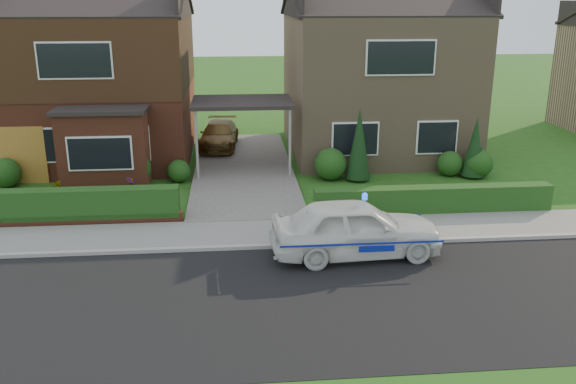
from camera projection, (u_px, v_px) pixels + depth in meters
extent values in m
plane|color=#1E4F15|center=(254.00, 303.00, 13.57)|extent=(120.00, 120.00, 0.00)
cube|color=black|center=(254.00, 303.00, 13.57)|extent=(60.00, 6.00, 0.02)
cube|color=#9E9993|center=(250.00, 247.00, 16.44)|extent=(60.00, 0.16, 0.12)
cube|color=slate|center=(249.00, 233.00, 17.44)|extent=(60.00, 2.00, 0.10)
cube|color=#666059|center=(244.00, 169.00, 23.99)|extent=(3.80, 12.00, 0.12)
cube|color=brown|center=(102.00, 88.00, 25.46)|extent=(7.20, 8.00, 5.80)
cube|color=white|center=(39.00, 145.00, 21.97)|extent=(1.80, 0.08, 1.30)
cube|color=white|center=(128.00, 144.00, 22.24)|extent=(1.60, 0.08, 1.30)
cube|color=white|center=(75.00, 61.00, 21.19)|extent=(2.60, 0.08, 1.30)
cube|color=black|center=(98.00, 52.00, 25.02)|extent=(7.26, 8.06, 2.90)
cube|color=brown|center=(104.00, 150.00, 21.55)|extent=(3.00, 1.40, 2.70)
cube|color=black|center=(101.00, 110.00, 21.12)|extent=(3.20, 1.60, 0.14)
cube|color=#8F7557|center=(374.00, 84.00, 26.47)|extent=(7.20, 8.00, 5.80)
cube|color=white|center=(355.00, 139.00, 22.98)|extent=(1.80, 0.08, 1.30)
cube|color=white|center=(437.00, 137.00, 23.25)|extent=(1.60, 0.08, 1.30)
cube|color=white|center=(401.00, 58.00, 22.20)|extent=(2.60, 0.08, 1.30)
cube|color=black|center=(242.00, 102.00, 23.18)|extent=(3.80, 3.00, 0.14)
cylinder|color=gray|center=(197.00, 146.00, 22.12)|extent=(0.10, 0.10, 2.70)
cylinder|color=gray|center=(290.00, 144.00, 22.41)|extent=(0.10, 0.10, 2.70)
cube|color=#976221|center=(15.00, 156.00, 21.98)|extent=(2.20, 0.10, 2.10)
cube|color=brown|center=(52.00, 221.00, 18.04)|extent=(7.70, 0.25, 0.36)
cube|color=#103411|center=(54.00, 225.00, 18.24)|extent=(7.50, 0.55, 0.90)
cube|color=#103411|center=(432.00, 214.00, 19.15)|extent=(7.50, 0.55, 0.80)
sphere|color=#103411|center=(5.00, 173.00, 21.68)|extent=(1.08, 1.08, 1.08)
sphere|color=#103411|center=(133.00, 168.00, 21.84)|extent=(1.32, 1.32, 1.32)
sphere|color=#103411|center=(179.00, 171.00, 22.34)|extent=(0.84, 0.84, 0.84)
sphere|color=#103411|center=(331.00, 164.00, 22.58)|extent=(1.20, 1.20, 1.20)
sphere|color=#103411|center=(450.00, 164.00, 23.11)|extent=(0.96, 0.96, 0.96)
sphere|color=#103411|center=(479.00, 163.00, 22.90)|extent=(1.08, 1.08, 1.08)
cone|color=black|center=(359.00, 146.00, 22.27)|extent=(0.90, 0.90, 2.60)
cone|color=black|center=(475.00, 149.00, 22.71)|extent=(0.90, 0.90, 2.20)
imported|color=silver|center=(356.00, 229.00, 15.85)|extent=(2.04, 4.53, 1.51)
sphere|color=#193FF2|center=(365.00, 198.00, 15.62)|extent=(0.17, 0.17, 0.17)
cube|color=navy|center=(363.00, 244.00, 15.02)|extent=(4.08, 0.02, 0.05)
cube|color=navy|center=(349.00, 219.00, 16.72)|extent=(4.08, 0.01, 0.05)
ellipsoid|color=black|center=(309.00, 221.00, 15.56)|extent=(0.22, 0.17, 0.21)
sphere|color=white|center=(310.00, 222.00, 15.51)|extent=(0.11, 0.11, 0.11)
sphere|color=black|center=(310.00, 216.00, 15.50)|extent=(0.13, 0.13, 0.13)
cone|color=black|center=(308.00, 214.00, 15.49)|extent=(0.04, 0.04, 0.05)
cone|color=black|center=(312.00, 213.00, 15.50)|extent=(0.04, 0.04, 0.05)
imported|color=brown|center=(219.00, 135.00, 27.03)|extent=(1.87, 3.95, 1.11)
imported|color=gray|center=(56.00, 190.00, 20.40)|extent=(0.46, 0.42, 0.67)
imported|color=gray|center=(131.00, 187.00, 20.74)|extent=(0.44, 0.44, 0.66)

